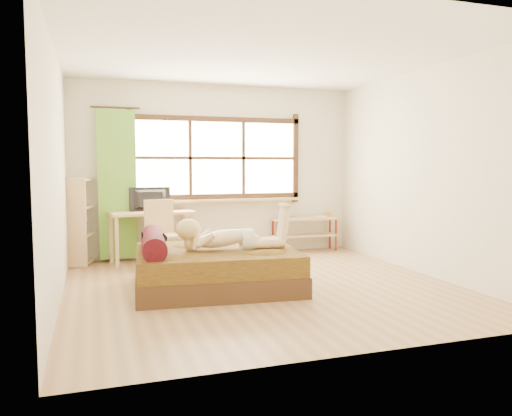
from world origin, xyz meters
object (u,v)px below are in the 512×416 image
object	(u,v)px
bed	(213,267)
woman	(230,226)
kitten	(153,242)
chair	(161,229)
pipe_shelf	(305,226)
bookshelf	(80,221)
desk	(152,218)

from	to	relation	value
bed	woman	distance (m)	0.53
bed	kitten	xyz separation A→B (m)	(-0.67, 0.10, 0.32)
chair	pipe_shelf	distance (m)	2.50
woman	chair	bearing A→B (deg)	116.08
woman	kitten	size ratio (longest dim) A/B	4.67
bed	kitten	size ratio (longest dim) A/B	7.11
chair	pipe_shelf	world-z (taller)	chair
woman	kitten	bearing A→B (deg)	175.25
bookshelf	desk	bearing A→B (deg)	7.77
bed	desk	xyz separation A→B (m)	(-0.49, 1.86, 0.41)
kitten	bed	bearing A→B (deg)	-3.07
kitten	chair	world-z (taller)	chair
kitten	woman	bearing A→B (deg)	-4.75
pipe_shelf	bookshelf	world-z (taller)	bookshelf
desk	bookshelf	distance (m)	1.01
woman	kitten	xyz separation A→B (m)	(-0.87, 0.15, -0.17)
bed	pipe_shelf	distance (m)	2.85
woman	desk	bearing A→B (deg)	114.70
bed	pipe_shelf	size ratio (longest dim) A/B	1.73
kitten	bookshelf	world-z (taller)	bookshelf
woman	bookshelf	distance (m)	2.63
woman	desk	world-z (taller)	woman
desk	chair	world-z (taller)	chair
kitten	desk	bearing A→B (deg)	88.95
kitten	desk	size ratio (longest dim) A/B	0.22
woman	pipe_shelf	world-z (taller)	woman
woman	desk	xyz separation A→B (m)	(-0.68, 1.91, -0.08)
chair	pipe_shelf	bearing A→B (deg)	3.20
woman	bookshelf	size ratio (longest dim) A/B	1.02
chair	desk	bearing A→B (deg)	95.60
bed	woman	xyz separation A→B (m)	(0.20, -0.05, 0.49)
bookshelf	chair	bearing A→B (deg)	-9.48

